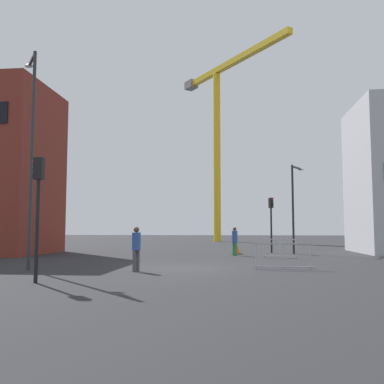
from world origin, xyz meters
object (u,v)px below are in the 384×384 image
traffic_light_near (38,198)px  traffic_cone_striped (237,249)px  pedestrian_waiting (235,239)px  streetlamp_tall (32,143)px  construction_crane (220,120)px  streetlamp_short (294,200)px  traffic_light_median (271,216)px  pedestrian_walking (136,245)px

traffic_light_near → traffic_cone_striped: bearing=67.5°
traffic_light_near → pedestrian_waiting: traffic_light_near is taller
streetlamp_tall → traffic_light_near: (2.27, -3.90, -2.59)m
pedestrian_waiting → traffic_cone_striped: (0.13, 1.54, -0.70)m
streetlamp_tall → traffic_cone_striped: streetlamp_tall is taller
pedestrian_waiting → traffic_light_near: bearing=-114.3°
traffic_light_near → pedestrian_waiting: (6.10, 13.53, -1.62)m
construction_crane → pedestrian_waiting: 29.79m
streetlamp_short → traffic_cone_striped: 5.10m
pedestrian_waiting → traffic_cone_striped: size_ratio=2.57×
traffic_light_median → traffic_light_near: traffic_light_near is taller
pedestrian_walking → traffic_light_near: bearing=-122.3°
construction_crane → pedestrian_walking: 38.74m
traffic_light_near → pedestrian_walking: size_ratio=2.25×
streetlamp_tall → pedestrian_walking: 6.22m
pedestrian_walking → construction_crane: bearing=87.0°
streetlamp_tall → streetlamp_short: bearing=44.3°
streetlamp_tall → pedestrian_waiting: (8.36, 9.63, -4.22)m
streetlamp_tall → traffic_light_median: size_ratio=2.42×
streetlamp_tall → traffic_light_median: 17.05m
traffic_light_median → streetlamp_short: bearing=-29.9°
construction_crane → streetlamp_tall: construction_crane is taller
streetlamp_short → pedestrian_waiting: streetlamp_short is taller
construction_crane → pedestrian_waiting: (1.90, -26.10, -14.22)m
construction_crane → streetlamp_short: bearing=-76.1°
streetlamp_short → traffic_light_median: size_ratio=1.56×
traffic_light_median → construction_crane: bearing=100.9°
traffic_light_median → pedestrian_walking: size_ratio=2.16×
pedestrian_walking → traffic_cone_striped: pedestrian_walking is taller
pedestrian_walking → streetlamp_tall: bearing=176.9°
streetlamp_tall → streetlamp_short: streetlamp_tall is taller
streetlamp_short → pedestrian_waiting: size_ratio=3.37×
construction_crane → traffic_light_near: bearing=-96.0°
traffic_cone_striped → traffic_light_median: bearing=35.7°
traffic_light_near → pedestrian_waiting: bearing=65.7°
pedestrian_waiting → traffic_cone_striped: pedestrian_waiting is taller
streetlamp_tall → pedestrian_walking: streetlamp_tall is taller
streetlamp_tall → traffic_light_near: bearing=-59.8°
construction_crane → streetlamp_tall: size_ratio=2.45×
streetlamp_tall → pedestrian_waiting: 13.43m
streetlamp_short → traffic_light_median: bearing=150.1°
construction_crane → traffic_light_near: construction_crane is taller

